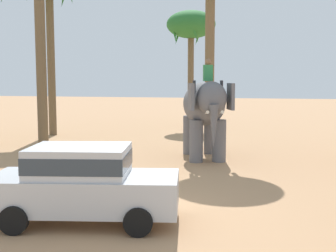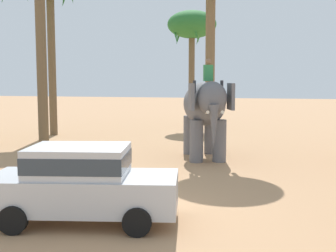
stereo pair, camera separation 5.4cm
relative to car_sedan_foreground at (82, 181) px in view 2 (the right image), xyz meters
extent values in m
plane|color=tan|center=(0.42, 0.69, -0.93)|extent=(120.00, 120.00, 0.00)
cube|color=#B7BABF|center=(0.04, 0.01, -0.25)|extent=(4.32, 2.34, 0.76)
cube|color=#B7BABF|center=(-0.06, -0.01, 0.45)|extent=(2.33, 1.88, 0.64)
cube|color=#2D3842|center=(-0.06, -0.01, 0.45)|extent=(2.35, 1.90, 0.35)
cylinder|color=black|center=(1.15, 1.05, -0.63)|extent=(0.62, 0.28, 0.60)
cylinder|color=black|center=(1.43, -0.63, -0.63)|extent=(0.62, 0.28, 0.60)
cylinder|color=black|center=(-1.36, 0.64, -0.63)|extent=(0.62, 0.28, 0.60)
cylinder|color=black|center=(-1.08, -1.04, -0.63)|extent=(0.62, 0.28, 0.60)
ellipsoid|color=slate|center=(1.53, 8.59, 1.22)|extent=(2.44, 3.43, 1.70)
cylinder|color=slate|center=(2.23, 7.83, -0.13)|extent=(0.52, 0.52, 1.60)
cylinder|color=slate|center=(1.39, 7.57, -0.13)|extent=(0.52, 0.52, 1.60)
cylinder|color=slate|center=(1.68, 9.61, -0.13)|extent=(0.52, 0.52, 1.60)
cylinder|color=slate|center=(0.84, 9.35, -0.13)|extent=(0.52, 0.52, 1.60)
ellipsoid|color=slate|center=(2.01, 7.03, 1.52)|extent=(1.35, 1.28, 1.20)
cube|color=slate|center=(2.67, 7.34, 1.57)|extent=(0.35, 0.80, 0.96)
cube|color=slate|center=(1.30, 6.92, 1.57)|extent=(0.35, 0.80, 0.96)
cone|color=slate|center=(2.15, 6.60, 0.52)|extent=(0.45, 0.45, 1.60)
cone|color=beige|center=(2.38, 6.73, 1.02)|extent=(0.28, 0.57, 0.21)
cone|color=beige|center=(1.88, 6.58, 1.02)|extent=(0.28, 0.57, 0.21)
cube|color=#338C4C|center=(1.79, 7.78, 2.42)|extent=(0.40, 0.33, 0.60)
sphere|color=#8E6647|center=(1.79, 7.78, 2.84)|extent=(0.22, 0.22, 0.22)
cylinder|color=#333338|center=(2.28, 7.93, 1.87)|extent=(0.12, 0.12, 0.55)
cylinder|color=#333338|center=(1.29, 7.62, 1.87)|extent=(0.12, 0.12, 0.55)
cylinder|color=brown|center=(-7.58, 13.89, 3.17)|extent=(0.42, 0.42, 8.19)
cylinder|color=brown|center=(-0.90, 20.49, 2.29)|extent=(0.40, 0.40, 6.43)
ellipsoid|color=#286B2D|center=(-0.90, 20.49, 5.70)|extent=(3.20, 3.20, 1.80)
cone|color=#286B2D|center=(0.30, 20.49, 5.20)|extent=(0.40, 0.92, 1.64)
cone|color=#286B2D|center=(-0.53, 21.63, 5.20)|extent=(0.91, 0.57, 1.67)
cone|color=#286B2D|center=(-1.88, 21.20, 5.20)|extent=(0.73, 0.83, 1.69)
cone|color=#286B2D|center=(-1.88, 19.79, 5.20)|extent=(0.73, 0.83, 1.69)
cone|color=#286B2D|center=(-0.53, 19.35, 5.20)|extent=(0.91, 0.57, 1.67)
cylinder|color=brown|center=(1.50, 10.65, 2.94)|extent=(0.41, 0.41, 7.73)
cylinder|color=brown|center=(-5.50, 8.78, 4.00)|extent=(0.44, 0.44, 9.86)
camera|label=1|loc=(3.84, -9.08, 2.27)|focal=48.18mm
camera|label=2|loc=(3.89, -9.07, 2.27)|focal=48.18mm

